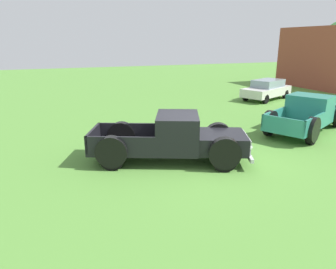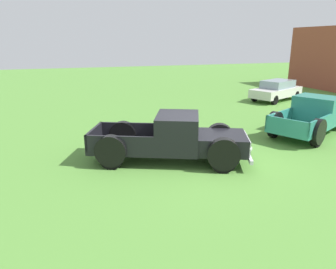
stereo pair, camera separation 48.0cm
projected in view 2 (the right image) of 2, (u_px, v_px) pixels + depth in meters
name	position (u px, v px, depth m)	size (l,w,h in m)	color
ground_plane	(193.00, 164.00, 10.23)	(80.00, 80.00, 0.00)	#548C38
pickup_truck_foreground	(179.00, 139.00, 10.30)	(3.68, 5.43, 1.57)	black
pickup_truck_behind_left	(316.00, 115.00, 13.67)	(3.89, 5.39, 1.57)	#2D8475
sedan_distant_a	(277.00, 90.00, 20.90)	(3.08, 4.31, 1.33)	silver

